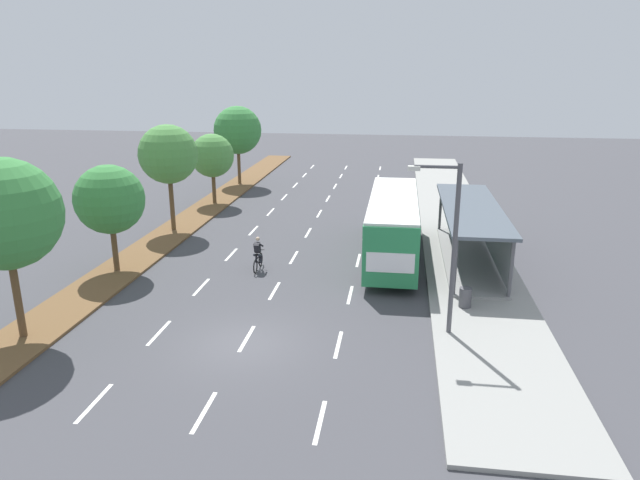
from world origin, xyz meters
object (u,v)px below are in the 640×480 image
median_tree_fifth (238,130)px  median_tree_nearest (4,214)px  bus (393,221)px  streetlight (450,238)px  median_tree_second (110,200)px  median_tree_fourth (212,156)px  trash_bin (465,297)px  bus_shelter (475,228)px  cyclist (258,255)px  median_tree_third (168,154)px

median_tree_fifth → median_tree_nearest: bearing=-90.0°
bus → streetlight: size_ratio=1.74×
median_tree_second → median_tree_fifth: (0.05, 22.52, 1.01)m
bus → streetlight: 9.51m
median_tree_fourth → median_tree_fifth: 7.58m
bus → median_tree_second: 14.35m
bus → trash_bin: bus is taller
median_tree_nearest → median_tree_second: 7.59m
median_tree_fifth → streetlight: median_tree_fifth is taller
bus_shelter → trash_bin: bus_shelter is taller
median_tree_fifth → trash_bin: 30.36m
median_tree_nearest → streetlight: 16.02m
trash_bin → median_tree_second: bearing=171.8°
cyclist → trash_bin: (9.89, -3.71, -0.22)m
median_tree_fourth → streetlight: size_ratio=0.79×
bus → median_tree_nearest: median_tree_nearest is taller
bus_shelter → median_tree_nearest: 21.55m
streetlight → trash_bin: 4.31m
median_tree_second → median_tree_fourth: (0.21, 15.01, -0.07)m
bus → median_tree_fifth: (-13.61, 18.41, 2.66)m
median_tree_fifth → streetlight: (15.78, -27.49, -0.83)m
bus → median_tree_third: bearing=166.0°
streetlight → bus_shelter: bearing=76.9°
median_tree_third → trash_bin: median_tree_third is taller
bus_shelter → median_tree_nearest: size_ratio=1.71×
median_tree_nearest → streetlight: bearing=9.1°
median_tree_second → median_tree_fifth: size_ratio=0.80×
cyclist → median_tree_nearest: bearing=-128.3°
bus_shelter → median_tree_fifth: bearing=134.2°
median_tree_fourth → median_tree_fifth: (-0.17, 7.51, 1.07)m
median_tree_second → median_tree_nearest: bearing=-89.8°
median_tree_third → bus: bearing=-14.0°
cyclist → median_tree_third: size_ratio=0.28×
trash_bin → median_tree_nearest: bearing=-163.2°
bus_shelter → cyclist: (-10.97, -2.83, -1.08)m
bus → median_tree_second: size_ratio=2.13×
bus_shelter → median_tree_third: size_ratio=1.78×
median_tree_second → median_tree_fourth: size_ratio=1.03×
median_tree_third → median_tree_nearest: bearing=-89.9°
bus_shelter → bus: bearing=-180.0°
median_tree_third → median_tree_fourth: bearing=88.3°
median_tree_fourth → trash_bin: median_tree_fourth is taller
bus_shelter → median_tree_second: size_ratio=2.19×
median_tree_fifth → streetlight: bearing=-60.2°
bus_shelter → median_tree_fifth: (-17.89, 18.41, 2.86)m
median_tree_second → bus_shelter: bearing=12.9°
median_tree_nearest → trash_bin: 18.09m
cyclist → median_tree_fifth: median_tree_fifth is taller
median_tree_nearest → median_tree_second: median_tree_nearest is taller
bus → median_tree_third: median_tree_third is taller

